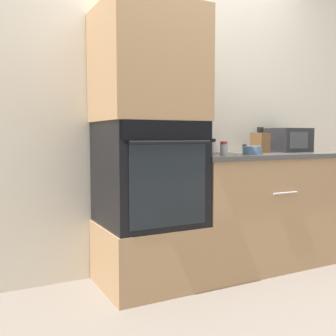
% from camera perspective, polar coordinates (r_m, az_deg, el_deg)
% --- Properties ---
extents(ground_plane, '(12.00, 12.00, 0.00)m').
position_cam_1_polar(ground_plane, '(2.75, 6.51, -17.26)').
color(ground_plane, '#6B6056').
extents(wall_back, '(8.00, 0.05, 2.50)m').
position_cam_1_polar(wall_back, '(3.10, 0.15, 8.79)').
color(wall_back, beige).
rests_on(wall_back, ground_plane).
extents(oven_cabinet_base, '(0.66, 0.60, 0.43)m').
position_cam_1_polar(oven_cabinet_base, '(2.78, -2.81, -12.35)').
color(oven_cabinet_base, '#A87F56').
rests_on(oven_cabinet_base, ground_plane).
extents(wall_oven, '(0.64, 0.64, 0.69)m').
position_cam_1_polar(wall_oven, '(2.66, -2.82, -0.74)').
color(wall_oven, black).
rests_on(wall_oven, oven_cabinet_base).
extents(oven_cabinet_upper, '(0.66, 0.60, 0.74)m').
position_cam_1_polar(oven_cabinet_upper, '(2.70, -2.92, 14.59)').
color(oven_cabinet_upper, '#A87F56').
rests_on(oven_cabinet_upper, wall_oven).
extents(counter_unit, '(1.25, 0.63, 0.89)m').
position_cam_1_polar(counter_unit, '(3.22, 12.70, -5.82)').
color(counter_unit, '#A87F56').
rests_on(counter_unit, ground_plane).
extents(microwave, '(0.31, 0.32, 0.20)m').
position_cam_1_polar(microwave, '(3.51, 16.82, 3.91)').
color(microwave, '#232326').
rests_on(microwave, counter_unit).
extents(knife_block, '(0.09, 0.14, 0.21)m').
position_cam_1_polar(knife_block, '(3.28, 13.22, 3.64)').
color(knife_block, brown).
rests_on(knife_block, counter_unit).
extents(bowl, '(0.14, 0.14, 0.06)m').
position_cam_1_polar(bowl, '(2.99, 12.13, 2.56)').
color(bowl, '#517599').
rests_on(bowl, counter_unit).
extents(condiment_jar_near, '(0.04, 0.04, 0.08)m').
position_cam_1_polar(condiment_jar_near, '(3.42, 12.15, 2.97)').
color(condiment_jar_near, brown).
rests_on(condiment_jar_near, counter_unit).
extents(condiment_jar_mid, '(0.04, 0.04, 0.07)m').
position_cam_1_polar(condiment_jar_mid, '(3.22, 11.02, 2.77)').
color(condiment_jar_mid, '#427047').
rests_on(condiment_jar_mid, counter_unit).
extents(condiment_jar_far, '(0.04, 0.04, 0.11)m').
position_cam_1_polar(condiment_jar_far, '(3.16, 6.61, 3.19)').
color(condiment_jar_far, silver).
rests_on(condiment_jar_far, counter_unit).
extents(condiment_jar_back, '(0.06, 0.06, 0.09)m').
position_cam_1_polar(condiment_jar_back, '(2.92, 8.10, 2.89)').
color(condiment_jar_back, silver).
rests_on(condiment_jar_back, counter_unit).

